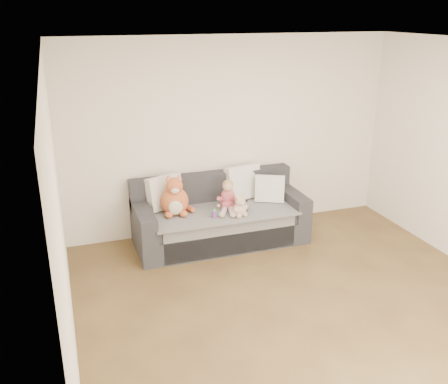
# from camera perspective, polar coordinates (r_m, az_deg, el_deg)

# --- Properties ---
(room_shell) EXTENTS (5.00, 5.00, 5.00)m
(room_shell) POSITION_cam_1_polar(r_m,az_deg,el_deg) (4.88, 9.03, 0.92)
(room_shell) COLOR brown
(room_shell) RESTS_ON ground
(sofa) EXTENTS (2.20, 0.94, 0.85)m
(sofa) POSITION_cam_1_polar(r_m,az_deg,el_deg) (6.53, -0.54, -3.08)
(sofa) COLOR #2A2B30
(sofa) RESTS_ON ground
(cushion_left) EXTENTS (0.51, 0.36, 0.44)m
(cushion_left) POSITION_cam_1_polar(r_m,az_deg,el_deg) (6.42, -6.81, -0.04)
(cushion_left) COLOR white
(cushion_left) RESTS_ON sofa
(cushion_right_back) EXTENTS (0.52, 0.32, 0.46)m
(cushion_right_back) POSITION_cam_1_polar(r_m,az_deg,el_deg) (6.72, 2.18, 1.12)
(cushion_right_back) COLOR white
(cushion_right_back) RESTS_ON sofa
(cushion_right_front) EXTENTS (0.42, 0.32, 0.37)m
(cushion_right_front) POSITION_cam_1_polar(r_m,az_deg,el_deg) (6.65, 5.26, 0.39)
(cushion_right_front) COLOR white
(cushion_right_front) RESTS_ON sofa
(toddler) EXTENTS (0.29, 0.41, 0.40)m
(toddler) POSITION_cam_1_polar(r_m,az_deg,el_deg) (6.32, 0.44, -0.69)
(toddler) COLOR #C15344
(toddler) RESTS_ON sofa
(plush_cat) EXTENTS (0.42, 0.36, 0.54)m
(plush_cat) POSITION_cam_1_polar(r_m,az_deg,el_deg) (6.23, -5.63, -0.81)
(plush_cat) COLOR #CA5D2C
(plush_cat) RESTS_ON sofa
(teddy_bear) EXTENTS (0.21, 0.17, 0.28)m
(teddy_bear) POSITION_cam_1_polar(r_m,az_deg,el_deg) (6.16, 1.83, -1.82)
(teddy_bear) COLOR tan
(teddy_bear) RESTS_ON sofa
(plush_cow) EXTENTS (0.13, 0.20, 0.16)m
(plush_cow) POSITION_cam_1_polar(r_m,az_deg,el_deg) (6.36, 2.32, -1.54)
(plush_cow) COLOR white
(plush_cow) RESTS_ON sofa
(sippy_cup) EXTENTS (0.11, 0.08, 0.12)m
(sippy_cup) POSITION_cam_1_polar(r_m,az_deg,el_deg) (6.14, -1.12, -2.38)
(sippy_cup) COLOR purple
(sippy_cup) RESTS_ON sofa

